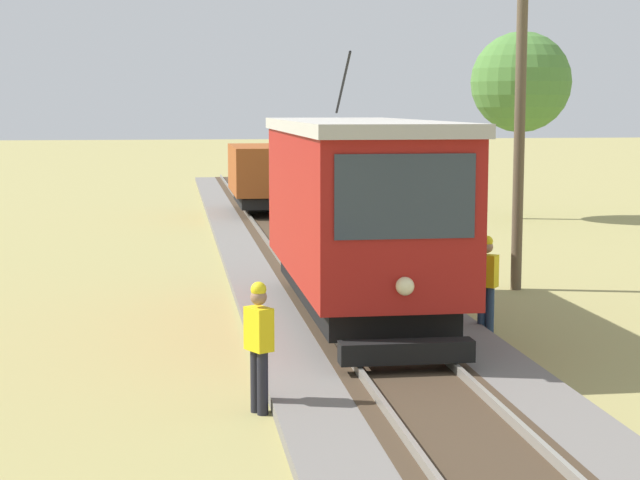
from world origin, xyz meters
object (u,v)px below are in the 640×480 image
at_px(red_tram, 357,209).
at_px(tree_right_near, 521,83).
at_px(utility_pole_mid, 520,94).
at_px(track_worker, 259,341).
at_px(freight_car, 265,175).
at_px(gravel_pile, 381,191).
at_px(second_worker, 486,280).

relative_size(red_tram, tree_right_near, 1.27).
xyz_separation_m(utility_pole_mid, track_worker, (-6.48, -8.66, -3.34)).
distance_m(freight_car, track_worker, 24.61).
relative_size(freight_car, tree_right_near, 0.77).
distance_m(gravel_pile, tree_right_near, 8.30).
height_order(track_worker, second_worker, same).
height_order(track_worker, tree_right_near, tree_right_near).
distance_m(second_worker, tree_right_near, 20.13).
bearing_deg(gravel_pile, track_worker, -104.50).
relative_size(utility_pole_mid, track_worker, 4.74).
xyz_separation_m(freight_car, gravel_pile, (5.17, 4.25, -0.99)).
xyz_separation_m(second_worker, tree_right_near, (6.89, 18.50, 3.91)).
distance_m(red_tram, freight_car, 19.20).
bearing_deg(tree_right_near, freight_car, 169.57).
bearing_deg(track_worker, red_tram, -142.13).
height_order(gravel_pile, track_worker, track_worker).
distance_m(red_tram, second_worker, 2.68).
relative_size(red_tram, freight_car, 1.64).
bearing_deg(gravel_pile, red_tram, -102.44).
xyz_separation_m(freight_car, tree_right_near, (9.07, -1.67, 3.34)).
xyz_separation_m(freight_car, track_worker, (-2.26, -24.50, -0.57)).
bearing_deg(red_tram, utility_pole_mid, 38.50).
bearing_deg(utility_pole_mid, freight_car, 104.91).
bearing_deg(gravel_pile, utility_pole_mid, -92.72).
height_order(freight_car, tree_right_near, tree_right_near).
bearing_deg(track_worker, gravel_pile, -133.53).
xyz_separation_m(red_tram, tree_right_near, (9.07, 17.52, 2.70)).
relative_size(red_tram, utility_pole_mid, 1.01).
xyz_separation_m(track_worker, second_worker, (4.45, 4.32, 0.00)).
bearing_deg(red_tram, tree_right_near, 62.63).
relative_size(utility_pole_mid, tree_right_near, 1.26).
bearing_deg(second_worker, tree_right_near, 18.84).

